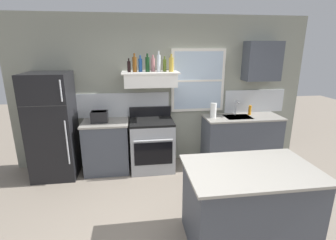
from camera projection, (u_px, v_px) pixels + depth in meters
name	position (u px, v px, depth m)	size (l,w,h in m)	color
ground_plane	(187.00, 239.00, 2.93)	(16.00, 16.00, 0.00)	gray
back_wall	(165.00, 92.00, 4.68)	(5.40, 0.11, 2.70)	gray
refrigerator	(52.00, 126.00, 4.18)	(0.70, 0.72, 1.76)	black
counter_left_of_stove	(107.00, 146.00, 4.47)	(0.79, 0.63, 0.91)	#474C56
toaster	(99.00, 117.00, 4.30)	(0.30, 0.20, 0.19)	black
stove_range	(152.00, 144.00, 4.54)	(0.76, 0.69, 1.09)	#9EA0A5
range_hood_shelf	(150.00, 79.00, 4.31)	(0.96, 0.52, 0.24)	white
bottle_balsamic_dark	(129.00, 66.00, 4.17)	(0.06, 0.06, 0.23)	black
bottle_amber_wine	(135.00, 64.00, 4.18)	(0.07, 0.07, 0.31)	brown
bottle_blue_liqueur	(140.00, 65.00, 4.23)	(0.07, 0.07, 0.27)	#1E478C
bottle_dark_green_wine	(147.00, 64.00, 4.21)	(0.07, 0.07, 0.30)	#143819
bottle_rose_pink	(153.00, 65.00, 4.30)	(0.07, 0.07, 0.27)	#C67F84
bottle_clear_tall	(159.00, 63.00, 4.22)	(0.06, 0.06, 0.34)	silver
bottle_olive_oil_square	(165.00, 65.00, 4.29)	(0.06, 0.06, 0.25)	#4C601E
bottle_champagne_gold_foil	(171.00, 64.00, 4.25)	(0.08, 0.08, 0.29)	#B29333
counter_right_with_sink	(241.00, 139.00, 4.81)	(1.43, 0.63, 0.91)	#474C56
sink_faucet	(236.00, 106.00, 4.71)	(0.03, 0.17, 0.28)	silver
paper_towel_roll	(213.00, 110.00, 4.57)	(0.11, 0.11, 0.27)	white
dish_soap_bottle	(250.00, 110.00, 4.78)	(0.06, 0.06, 0.18)	orange
kitchen_island	(248.00, 205.00, 2.80)	(1.40, 0.90, 0.91)	#474C56
upper_cabinet_right	(262.00, 61.00, 4.59)	(0.64, 0.32, 0.70)	#474C56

